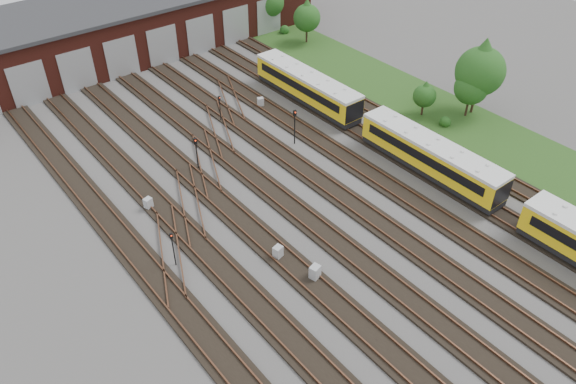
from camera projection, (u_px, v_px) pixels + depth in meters
ground at (351, 228)px, 42.24m from camera, size 120.00×120.00×0.00m
track_network at (344, 224)px, 42.45m from camera, size 30.40×70.00×0.33m
maintenance_shed at (113, 28)px, 64.91m from camera, size 51.00×12.50×6.35m
grass_verge at (417, 101)px, 57.76m from camera, size 8.00×55.00×0.05m
metro_train at (431, 156)px, 46.68m from camera, size 2.47×45.70×2.83m
signal_mast_0 at (173, 245)px, 38.04m from camera, size 0.23×0.22×2.93m
signal_mast_1 at (196, 150)px, 46.98m from camera, size 0.31×0.30×3.15m
signal_mast_2 at (295, 123)px, 50.11m from camera, size 0.29×0.27×3.46m
signal_mast_3 at (220, 106)px, 53.47m from camera, size 0.23×0.21×2.76m
relay_cabinet_0 at (278, 253)px, 39.37m from camera, size 0.74×0.67×1.06m
relay_cabinet_1 at (148, 204)px, 43.73m from camera, size 0.72×0.65×1.01m
relay_cabinet_2 at (315, 273)px, 37.78m from camera, size 0.81×0.73×1.15m
relay_cabinet_3 at (261, 102)px, 56.55m from camera, size 0.74×0.68×1.00m
relay_cabinet_4 at (385, 136)px, 51.71m from camera, size 0.64×0.58×0.88m
tree_1 at (307, 15)px, 67.53m from camera, size 3.29×3.29×5.46m
tree_2 at (482, 66)px, 52.88m from camera, size 4.72×4.72×7.81m
tree_3 at (425, 93)px, 54.10m from camera, size 2.24×2.24×3.72m
tree_4 at (472, 84)px, 53.30m from camera, size 3.26×3.26×5.40m
bush_0 at (445, 121)px, 53.64m from camera, size 1.09×1.09×1.09m
bush_1 at (426, 92)px, 57.63m from camera, size 1.57×1.57×1.57m
bush_2 at (285, 29)px, 71.67m from camera, size 1.19×1.19×1.19m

